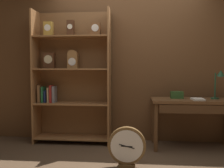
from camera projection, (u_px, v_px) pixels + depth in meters
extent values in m
cube|color=brown|center=(128.00, 63.00, 4.06)|extent=(4.80, 0.05, 2.60)
cube|color=brown|center=(36.00, 77.00, 3.97)|extent=(0.02, 0.36, 2.12)
cube|color=brown|center=(109.00, 77.00, 3.85)|extent=(0.03, 0.36, 2.12)
cube|color=brown|center=(75.00, 77.00, 4.09)|extent=(1.23, 0.01, 2.12)
cube|color=brown|center=(73.00, 137.00, 3.97)|extent=(1.18, 0.35, 0.02)
cube|color=brown|center=(72.00, 103.00, 3.94)|extent=(1.18, 0.35, 0.02)
cube|color=brown|center=(72.00, 69.00, 3.90)|extent=(1.18, 0.35, 0.02)
cube|color=brown|center=(72.00, 37.00, 3.87)|extent=(1.18, 0.35, 0.02)
cube|color=#B28C38|center=(48.00, 29.00, 3.89)|extent=(0.13, 0.09, 0.23)
cylinder|color=silver|center=(47.00, 28.00, 3.84)|extent=(0.10, 0.01, 0.10)
cube|color=#472816|center=(49.00, 61.00, 3.95)|extent=(0.18, 0.10, 0.25)
cylinder|color=#C6B78C|center=(48.00, 59.00, 3.89)|extent=(0.13, 0.01, 0.13)
cube|color=#472816|center=(71.00, 28.00, 3.87)|extent=(0.11, 0.10, 0.25)
cylinder|color=silver|center=(70.00, 27.00, 3.81)|extent=(0.08, 0.01, 0.08)
cube|color=olive|center=(73.00, 63.00, 3.92)|extent=(0.16, 0.09, 0.18)
cylinder|color=olive|center=(73.00, 55.00, 3.91)|extent=(0.16, 0.09, 0.16)
cylinder|color=silver|center=(72.00, 62.00, 3.87)|extent=(0.12, 0.01, 0.12)
cube|color=brown|center=(95.00, 29.00, 3.85)|extent=(0.15, 0.07, 0.21)
cylinder|color=silver|center=(95.00, 28.00, 3.81)|extent=(0.11, 0.01, 0.11)
cube|color=brown|center=(40.00, 94.00, 3.97)|extent=(0.04, 0.16, 0.28)
cube|color=#236638|center=(44.00, 94.00, 3.99)|extent=(0.03, 0.16, 0.26)
cube|color=#19234C|center=(46.00, 96.00, 3.98)|extent=(0.03, 0.14, 0.19)
cube|color=tan|center=(49.00, 95.00, 3.97)|extent=(0.03, 0.14, 0.24)
cube|color=maroon|center=(51.00, 94.00, 3.96)|extent=(0.04, 0.12, 0.28)
cube|color=slate|center=(55.00, 94.00, 3.98)|extent=(0.04, 0.14, 0.27)
cube|color=brown|center=(193.00, 100.00, 3.66)|extent=(1.22, 0.56, 0.04)
cube|color=#50321B|center=(156.00, 128.00, 3.51)|extent=(0.05, 0.05, 0.70)
cube|color=#50321B|center=(153.00, 121.00, 3.97)|extent=(0.05, 0.05, 0.70)
cube|color=#472C18|center=(197.00, 109.00, 3.41)|extent=(1.04, 0.03, 0.12)
cylinder|color=#1E472D|center=(215.00, 98.00, 3.68)|extent=(0.12, 0.12, 0.02)
cylinder|color=#1E472D|center=(215.00, 85.00, 3.67)|extent=(0.02, 0.02, 0.37)
cone|color=#1E472D|center=(221.00, 73.00, 3.60)|extent=(0.13, 0.15, 0.11)
cube|color=#2D5123|center=(177.00, 95.00, 3.75)|extent=(0.19, 0.11, 0.11)
cube|color=silver|center=(198.00, 99.00, 3.55)|extent=(0.17, 0.23, 0.02)
cube|color=brown|center=(127.00, 165.00, 2.97)|extent=(0.21, 0.11, 0.04)
cylinder|color=brown|center=(127.00, 145.00, 2.95)|extent=(0.46, 0.06, 0.46)
cylinder|color=silver|center=(127.00, 146.00, 2.92)|extent=(0.39, 0.01, 0.39)
cube|color=black|center=(127.00, 146.00, 2.91)|extent=(0.14, 0.01, 0.02)
cube|color=black|center=(127.00, 146.00, 2.91)|extent=(0.19, 0.01, 0.06)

